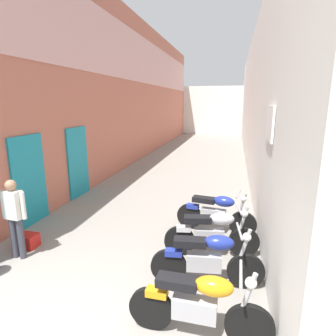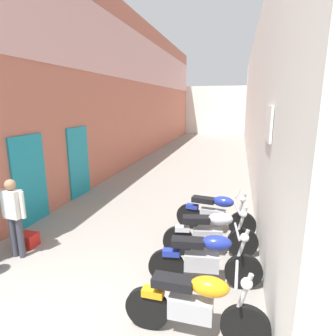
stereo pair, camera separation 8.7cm
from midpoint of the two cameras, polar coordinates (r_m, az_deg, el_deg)
ground_plane at (r=12.95m, az=4.13°, el=0.04°), size 40.49×40.49×0.00m
building_left at (r=15.24m, az=-5.52°, el=15.41°), size 0.45×24.49×7.02m
building_right at (r=14.45m, az=17.51°, el=12.80°), size 0.45×24.49×5.98m
building_far_end at (r=27.77m, az=9.75°, el=11.50°), size 8.42×2.00×4.37m
motorcycle_nearest at (r=3.91m, az=6.28°, el=-25.75°), size 1.85×0.58×1.04m
motorcycle_second at (r=4.80m, az=8.13°, el=-17.65°), size 1.85×0.58×1.04m
motorcycle_third at (r=5.64m, az=9.17°, el=-12.77°), size 1.84×0.58×1.04m
motorcycle_fourth at (r=6.59m, az=9.97°, el=-8.84°), size 1.84×0.58×1.04m
pedestrian_by_doorway at (r=6.10m, az=-28.48°, el=-7.98°), size 0.52×0.23×1.57m
plastic_crate at (r=6.74m, az=-26.52°, el=-12.93°), size 0.44×0.32×0.28m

